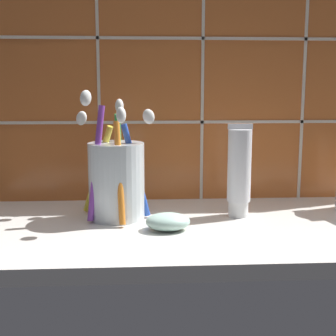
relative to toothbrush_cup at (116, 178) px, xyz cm
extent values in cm
cube|color=silver|center=(12.41, -3.82, -7.08)|extent=(69.46, 31.63, 2.00)
cube|color=#C6662D|center=(12.41, 12.24, 12.27)|extent=(79.46, 1.50, 40.70)
cube|color=beige|center=(12.41, 11.39, 7.38)|extent=(79.46, 0.24, 0.50)
cube|color=beige|center=(12.41, 11.39, 21.22)|extent=(79.46, 0.24, 0.50)
cube|color=beige|center=(-3.22, 11.39, 12.27)|extent=(0.50, 0.24, 40.70)
cube|color=beige|center=(14.14, 11.39, 12.27)|extent=(0.50, 0.24, 40.70)
cube|color=beige|center=(31.51, 11.39, 12.27)|extent=(0.50, 0.24, 40.70)
cylinder|color=silver|center=(0.05, 0.00, -0.43)|extent=(8.25, 8.25, 11.30)
cylinder|color=blue|center=(2.91, -0.20, 1.14)|extent=(4.25, 1.04, 13.87)
ellipsoid|color=white|center=(4.84, -0.13, 9.04)|extent=(2.21, 1.37, 2.54)
cylinder|color=green|center=(0.33, 3.22, 1.80)|extent=(1.18, 3.16, 15.11)
ellipsoid|color=white|center=(0.45, 4.47, 10.38)|extent=(1.48, 2.10, 2.42)
cylinder|color=yellow|center=(-2.83, 1.91, 0.95)|extent=(5.36, 3.87, 13.58)
ellipsoid|color=white|center=(-5.24, 3.45, 8.61)|extent=(2.68, 2.36, 2.65)
cylinder|color=purple|center=(-2.74, -1.71, 2.49)|extent=(3.15, 3.12, 16.50)
ellipsoid|color=white|center=(-3.81, -2.76, 11.75)|extent=(2.35, 2.34, 2.44)
cylinder|color=orange|center=(0.64, -3.31, 1.40)|extent=(1.85, 4.27, 14.37)
ellipsoid|color=white|center=(1.08, -5.15, 9.56)|extent=(1.76, 2.39, 2.53)
cylinder|color=white|center=(18.32, 0.00, -4.90)|extent=(2.99, 2.99, 2.38)
cylinder|color=white|center=(18.32, 0.00, 1.71)|extent=(3.51, 3.51, 10.83)
cube|color=silver|center=(18.32, 0.00, 7.52)|extent=(3.69, 0.36, 0.80)
ellipsoid|color=silver|center=(7.26, -6.47, -4.89)|extent=(6.12, 4.57, 2.39)
camera|label=1|loc=(3.66, -67.98, 13.10)|focal=50.00mm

